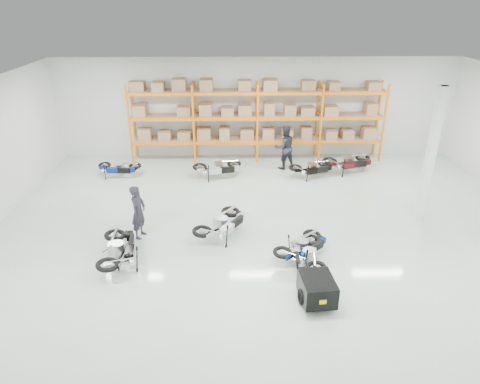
{
  "coord_description": "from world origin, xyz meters",
  "views": [
    {
      "loc": [
        -1.21,
        -12.22,
        6.99
      ],
      "look_at": [
        -0.9,
        0.42,
        1.1
      ],
      "focal_mm": 32.0,
      "sensor_mm": 36.0,
      "label": 1
    }
  ],
  "objects_px": {
    "moto_black_far_left": "(119,246)",
    "trailer": "(317,289)",
    "person_left": "(138,212)",
    "moto_silver_left": "(223,220)",
    "moto_back_d": "(349,159)",
    "moto_back_a": "(118,165)",
    "moto_back_c": "(312,165)",
    "moto_touring_right": "(306,250)",
    "moto_back_b": "(218,165)",
    "person_back": "(285,147)",
    "moto_blue_centre": "(303,244)"
  },
  "relations": [
    {
      "from": "moto_touring_right",
      "to": "trailer",
      "type": "xyz_separation_m",
      "value": [
        -0.0,
        -1.6,
        -0.09
      ]
    },
    {
      "from": "moto_back_d",
      "to": "person_left",
      "type": "distance_m",
      "value": 9.5
    },
    {
      "from": "trailer",
      "to": "moto_back_b",
      "type": "distance_m",
      "value": 8.48
    },
    {
      "from": "person_left",
      "to": "moto_back_d",
      "type": "bearing_deg",
      "value": -42.15
    },
    {
      "from": "moto_touring_right",
      "to": "trailer",
      "type": "bearing_deg",
      "value": -85.24
    },
    {
      "from": "moto_black_far_left",
      "to": "moto_silver_left",
      "type": "bearing_deg",
      "value": -160.33
    },
    {
      "from": "person_back",
      "to": "moto_back_b",
      "type": "bearing_deg",
      "value": 1.71
    },
    {
      "from": "moto_back_b",
      "to": "person_back",
      "type": "xyz_separation_m",
      "value": [
        2.86,
        0.95,
        0.42
      ]
    },
    {
      "from": "person_back",
      "to": "moto_black_far_left",
      "type": "bearing_deg",
      "value": 35.81
    },
    {
      "from": "trailer",
      "to": "person_left",
      "type": "xyz_separation_m",
      "value": [
        -4.95,
        3.32,
        0.46
      ]
    },
    {
      "from": "trailer",
      "to": "person_left",
      "type": "relative_size",
      "value": 0.98
    },
    {
      "from": "moto_back_b",
      "to": "trailer",
      "type": "bearing_deg",
      "value": -174.66
    },
    {
      "from": "moto_blue_centre",
      "to": "person_back",
      "type": "xyz_separation_m",
      "value": [
        0.28,
        7.07,
        0.46
      ]
    },
    {
      "from": "trailer",
      "to": "moto_back_b",
      "type": "xyz_separation_m",
      "value": [
        -2.6,
        8.07,
        0.13
      ]
    },
    {
      "from": "moto_touring_right",
      "to": "moto_back_c",
      "type": "xyz_separation_m",
      "value": [
        1.32,
        6.42,
        0.0
      ]
    },
    {
      "from": "moto_black_far_left",
      "to": "moto_back_b",
      "type": "xyz_separation_m",
      "value": [
        2.63,
        6.21,
        -0.03
      ]
    },
    {
      "from": "moto_touring_right",
      "to": "moto_back_c",
      "type": "distance_m",
      "value": 6.55
    },
    {
      "from": "moto_blue_centre",
      "to": "moto_back_c",
      "type": "relative_size",
      "value": 0.99
    },
    {
      "from": "moto_back_a",
      "to": "moto_back_b",
      "type": "bearing_deg",
      "value": -87.86
    },
    {
      "from": "person_left",
      "to": "moto_touring_right",
      "type": "bearing_deg",
      "value": -94.68
    },
    {
      "from": "trailer",
      "to": "moto_back_c",
      "type": "height_order",
      "value": "moto_back_c"
    },
    {
      "from": "moto_back_d",
      "to": "person_back",
      "type": "xyz_separation_m",
      "value": [
        -2.72,
        0.48,
        0.38
      ]
    },
    {
      "from": "moto_silver_left",
      "to": "trailer",
      "type": "bearing_deg",
      "value": 160.18
    },
    {
      "from": "trailer",
      "to": "moto_back_d",
      "type": "bearing_deg",
      "value": 65.59
    },
    {
      "from": "moto_blue_centre",
      "to": "moto_back_b",
      "type": "xyz_separation_m",
      "value": [
        -2.58,
        6.12,
        0.04
      ]
    },
    {
      "from": "moto_back_b",
      "to": "moto_back_a",
      "type": "bearing_deg",
      "value": 74.58
    },
    {
      "from": "moto_back_b",
      "to": "moto_back_c",
      "type": "relative_size",
      "value": 1.07
    },
    {
      "from": "moto_touring_right",
      "to": "moto_back_a",
      "type": "height_order",
      "value": "moto_touring_right"
    },
    {
      "from": "moto_back_a",
      "to": "moto_back_c",
      "type": "distance_m",
      "value": 8.1
    },
    {
      "from": "moto_silver_left",
      "to": "trailer",
      "type": "distance_m",
      "value": 4.03
    },
    {
      "from": "moto_black_far_left",
      "to": "trailer",
      "type": "bearing_deg",
      "value": 154.05
    },
    {
      "from": "moto_silver_left",
      "to": "person_back",
      "type": "height_order",
      "value": "person_back"
    },
    {
      "from": "moto_black_far_left",
      "to": "moto_back_d",
      "type": "distance_m",
      "value": 10.58
    },
    {
      "from": "moto_blue_centre",
      "to": "moto_back_a",
      "type": "height_order",
      "value": "moto_blue_centre"
    },
    {
      "from": "moto_back_a",
      "to": "moto_back_b",
      "type": "xyz_separation_m",
      "value": [
        4.17,
        -0.21,
        0.06
      ]
    },
    {
      "from": "trailer",
      "to": "person_back",
      "type": "distance_m",
      "value": 9.04
    },
    {
      "from": "moto_back_b",
      "to": "moto_back_d",
      "type": "relative_size",
      "value": 0.93
    },
    {
      "from": "trailer",
      "to": "moto_back_d",
      "type": "height_order",
      "value": "moto_back_d"
    },
    {
      "from": "moto_blue_centre",
      "to": "moto_back_d",
      "type": "xyz_separation_m",
      "value": [
        3.0,
        6.58,
        0.08
      ]
    },
    {
      "from": "moto_back_c",
      "to": "moto_blue_centre",
      "type": "bearing_deg",
      "value": 149.31
    },
    {
      "from": "moto_blue_centre",
      "to": "moto_black_far_left",
      "type": "xyz_separation_m",
      "value": [
        -5.21,
        -0.09,
        0.07
      ]
    },
    {
      "from": "moto_black_far_left",
      "to": "moto_back_d",
      "type": "bearing_deg",
      "value": -147.25
    },
    {
      "from": "moto_back_a",
      "to": "moto_back_c",
      "type": "height_order",
      "value": "moto_back_c"
    },
    {
      "from": "moto_silver_left",
      "to": "moto_back_c",
      "type": "xyz_separation_m",
      "value": [
        3.67,
        4.75,
        -0.06
      ]
    },
    {
      "from": "moto_touring_right",
      "to": "moto_back_b",
      "type": "height_order",
      "value": "moto_back_b"
    },
    {
      "from": "moto_silver_left",
      "to": "moto_back_d",
      "type": "xyz_separation_m",
      "value": [
        5.33,
        5.27,
        0.02
      ]
    },
    {
      "from": "moto_black_far_left",
      "to": "person_left",
      "type": "bearing_deg",
      "value": -107.44
    },
    {
      "from": "moto_silver_left",
      "to": "moto_touring_right",
      "type": "relative_size",
      "value": 1.12
    },
    {
      "from": "moto_black_far_left",
      "to": "moto_touring_right",
      "type": "xyz_separation_m",
      "value": [
        5.23,
        -0.27,
        -0.07
      ]
    },
    {
      "from": "moto_silver_left",
      "to": "moto_black_far_left",
      "type": "height_order",
      "value": "moto_black_far_left"
    }
  ]
}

